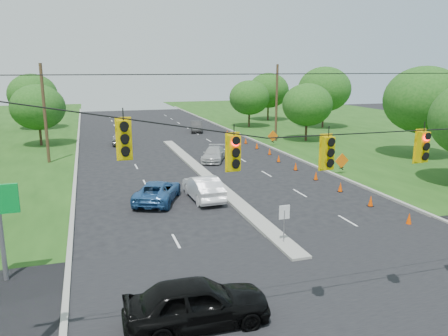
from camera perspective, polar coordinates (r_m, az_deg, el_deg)
name	(u,v)px	position (r m, az deg, el deg)	size (l,w,h in m)	color
ground	(353,306)	(17.51, 16.46, -16.91)	(160.00, 160.00, 0.00)	black
cross_street	(353,306)	(17.51, 16.46, -16.91)	(160.00, 14.00, 0.02)	black
curb_left	(77,161)	(43.30, -18.70, 0.83)	(0.25, 110.00, 0.16)	gray
curb_right	(274,150)	(47.27, 6.55, 2.41)	(0.25, 110.00, 0.16)	gray
median	(205,176)	(35.63, -2.49, -0.99)	(1.00, 34.00, 0.18)	gray
median_sign	(284,217)	(21.66, 7.88, -6.33)	(0.55, 0.06, 2.05)	gray
signal_span	(379,182)	(14.88, 19.64, -1.80)	(25.60, 0.32, 9.00)	#422D1C
utility_pole_far_left	(45,114)	(42.78, -22.36, 6.52)	(0.28, 0.28, 9.00)	#422D1C
utility_pole_far_right	(277,103)	(52.19, 6.88, 8.37)	(0.28, 0.28, 9.00)	#422D1C
cone_1	(409,219)	(26.60, 23.02, -6.12)	(0.32, 0.32, 0.70)	#F24500
cone_2	(371,201)	(29.20, 18.61, -4.10)	(0.32, 0.32, 0.70)	#F24500
cone_3	(340,187)	(31.96, 14.96, -2.41)	(0.32, 0.32, 0.70)	#F24500
cone_4	(316,176)	(34.86, 11.91, -0.98)	(0.32, 0.32, 0.70)	#F24500
cone_5	(296,166)	(37.86, 9.34, 0.23)	(0.32, 0.32, 0.70)	#F24500
cone_6	(279,158)	(40.95, 7.15, 1.26)	(0.32, 0.32, 0.70)	#F24500
cone_7	(270,151)	(44.32, 5.99, 2.18)	(0.32, 0.32, 0.70)	#F24500
cone_8	(257,146)	(47.50, 4.32, 2.93)	(0.32, 0.32, 0.70)	#F24500
cone_9	(246,141)	(50.72, 2.86, 3.59)	(0.32, 0.32, 0.70)	#F24500
cone_10	(236,136)	(53.97, 1.57, 4.17)	(0.32, 0.32, 0.70)	#F24500
cone_11	(227,132)	(57.26, 0.42, 4.68)	(0.32, 0.32, 0.70)	#F24500
work_sign_1	(342,161)	(37.00, 15.13, 0.83)	(1.27, 0.58, 1.37)	black
work_sign_2	(273,137)	(49.17, 6.39, 4.11)	(1.27, 0.58, 1.37)	black
tree_5	(38,107)	(52.85, -23.14, 7.31)	(5.88, 5.88, 6.86)	black
tree_6	(33,94)	(67.90, -23.73, 8.81)	(6.72, 6.72, 7.84)	black
tree_8	(424,100)	(46.35, 24.65, 8.08)	(7.56, 7.56, 8.82)	black
tree_9	(307,105)	(52.85, 10.82, 8.11)	(5.88, 5.88, 6.86)	black
tree_10	(324,89)	(65.38, 12.97, 9.99)	(7.56, 7.56, 8.82)	black
tree_11	(268,90)	(73.44, 5.83, 10.05)	(6.72, 6.72, 7.84)	black
tree_12	(249,98)	(64.76, 3.33, 9.16)	(5.88, 5.88, 6.86)	black
black_sedan	(197,303)	(15.41, -3.54, -17.14)	(2.00, 4.97, 1.69)	black
white_sedan	(203,188)	(29.08, -2.73, -2.57)	(1.69, 4.84, 1.60)	white
blue_pickup	(158,191)	(28.88, -8.67, -3.01)	(2.33, 5.06, 1.41)	#27558E
silver_car_far	(214,154)	(41.06, -1.36, 1.83)	(1.84, 4.53, 1.31)	#ABABAB
silver_car_oncoming	(120,138)	(51.41, -13.41, 3.79)	(1.68, 4.18, 1.42)	gray
dark_car_receding	(196,127)	(60.34, -3.62, 5.43)	(1.52, 4.35, 1.43)	#323132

